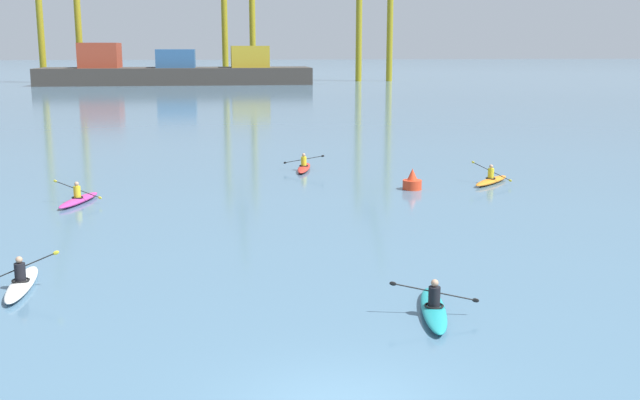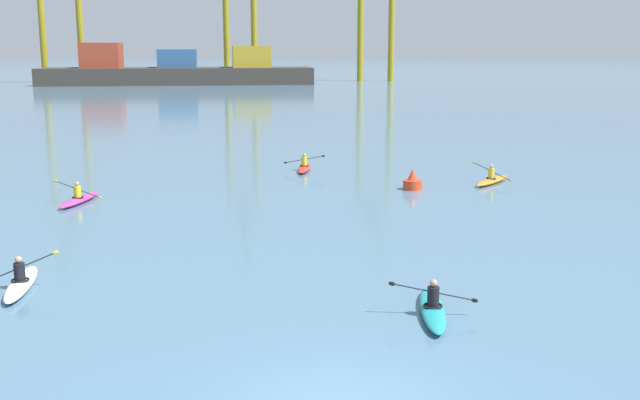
# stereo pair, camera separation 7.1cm
# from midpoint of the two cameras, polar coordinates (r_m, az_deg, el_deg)

# --- Properties ---
(container_barge) EXTENTS (48.05, 11.05, 7.34)m
(container_barge) POSITION_cam_midpoint_polar(r_m,az_deg,el_deg) (140.26, -10.85, 9.54)
(container_barge) COLOR #38332D
(container_barge) RESTS_ON ground
(channel_buoy) EXTENTS (0.90, 0.90, 1.00)m
(channel_buoy) POSITION_cam_midpoint_polar(r_m,az_deg,el_deg) (35.94, 6.91, 1.36)
(channel_buoy) COLOR red
(channel_buoy) RESTS_ON ground
(kayak_magenta) EXTENTS (2.12, 3.43, 1.02)m
(kayak_magenta) POSITION_cam_midpoint_polar(r_m,az_deg,el_deg) (34.20, -17.78, 0.06)
(kayak_magenta) COLOR #C13384
(kayak_magenta) RESTS_ON ground
(kayak_red) EXTENTS (2.22, 3.45, 0.95)m
(kayak_red) POSITION_cam_midpoint_polar(r_m,az_deg,el_deg) (41.30, -1.27, 2.49)
(kayak_red) COLOR red
(kayak_red) RESTS_ON ground
(kayak_teal) EXTENTS (2.23, 3.45, 0.95)m
(kayak_teal) POSITION_cam_midpoint_polar(r_m,az_deg,el_deg) (19.38, 8.45, -8.06)
(kayak_teal) COLOR teal
(kayak_teal) RESTS_ON ground
(kayak_orange) EXTENTS (2.78, 2.87, 1.05)m
(kayak_orange) POSITION_cam_midpoint_polar(r_m,az_deg,el_deg) (38.24, 12.73, 1.49)
(kayak_orange) COLOR orange
(kayak_orange) RESTS_ON ground
(kayak_white) EXTENTS (2.16, 3.42, 1.08)m
(kayak_white) POSITION_cam_midpoint_polar(r_m,az_deg,el_deg) (22.74, -21.64, -5.81)
(kayak_white) COLOR silver
(kayak_white) RESTS_ON ground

